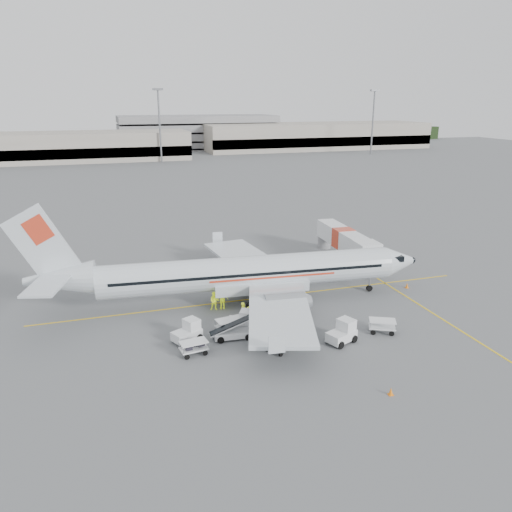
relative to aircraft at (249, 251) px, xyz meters
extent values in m
plane|color=#56595B|center=(1.48, 0.49, -5.18)|extent=(360.00, 360.00, 0.00)
cube|color=yellow|center=(1.48, 0.49, -5.18)|extent=(44.00, 0.20, 0.01)
cube|color=yellow|center=(15.48, -7.51, -5.18)|extent=(0.20, 20.00, 0.01)
cone|color=orange|center=(16.93, -1.48, -4.90)|extent=(0.34, 0.34, 0.56)
cone|color=orange|center=(5.76, 15.28, -4.89)|extent=(0.36, 0.36, 0.58)
cone|color=orange|center=(4.39, -18.47, -4.91)|extent=(0.34, 0.34, 0.55)
imported|color=#EBFF24|center=(-1.83, -4.36, -4.25)|extent=(0.79, 0.80, 1.86)
imported|color=#EBFF24|center=(-3.72, -1.01, -4.28)|extent=(1.04, 0.91, 1.80)
imported|color=#EBFF24|center=(-1.56, -5.13, -4.33)|extent=(1.18, 1.26, 1.71)
imported|color=#EBFF24|center=(-2.94, -1.01, -4.25)|extent=(1.13, 0.54, 1.87)
camera|label=1|loc=(-13.03, -43.60, 13.82)|focal=35.00mm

